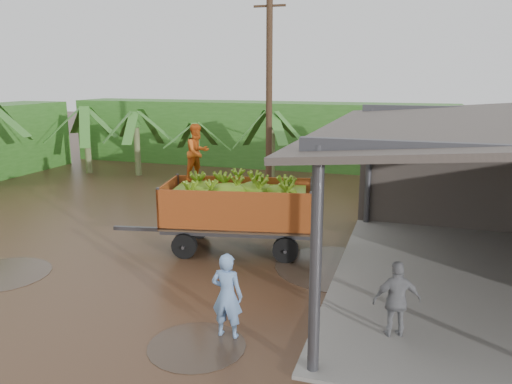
% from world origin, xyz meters
% --- Properties ---
extents(ground, '(100.00, 100.00, 0.00)m').
position_xyz_m(ground, '(0.00, 0.00, 0.00)').
color(ground, black).
rests_on(ground, ground).
extents(hedge_north, '(22.00, 3.00, 3.60)m').
position_xyz_m(hedge_north, '(-2.00, 16.00, 1.80)').
color(hedge_north, '#2D661E').
rests_on(hedge_north, ground).
extents(banana_trailer, '(6.10, 2.87, 3.68)m').
position_xyz_m(banana_trailer, '(1.91, 1.91, 1.33)').
color(banana_trailer, '#C2531B').
rests_on(banana_trailer, ground).
extents(man_blue, '(0.63, 0.42, 1.73)m').
position_xyz_m(man_blue, '(3.44, -2.96, 0.87)').
color(man_blue, '#6E94C9').
rests_on(man_blue, ground).
extents(man_grey, '(1.02, 0.69, 1.61)m').
position_xyz_m(man_grey, '(6.60, -2.06, 0.80)').
color(man_grey, gray).
rests_on(man_grey, ground).
extents(utility_pole, '(1.20, 0.24, 8.11)m').
position_xyz_m(utility_pole, '(1.40, 6.92, 4.11)').
color(utility_pole, '#47301E').
rests_on(utility_pole, ground).
extents(banana_plants, '(24.12, 21.03, 4.31)m').
position_xyz_m(banana_plants, '(-5.96, 5.80, 1.84)').
color(banana_plants, '#2D661E').
rests_on(banana_plants, ground).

